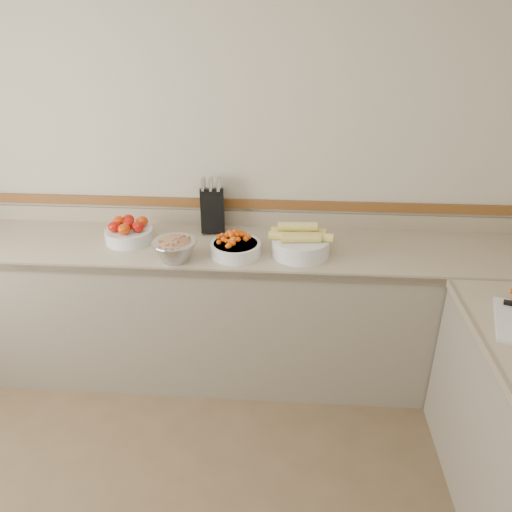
# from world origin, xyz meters

# --- Properties ---
(back_wall) EXTENTS (4.00, 0.00, 4.00)m
(back_wall) POSITION_xyz_m (0.00, 2.00, 1.30)
(back_wall) COLOR beige
(back_wall) RESTS_ON ground_plane
(counter_back) EXTENTS (4.00, 0.65, 1.08)m
(counter_back) POSITION_xyz_m (0.00, 1.68, 0.45)
(counter_back) COLOR tan
(counter_back) RESTS_ON ground_plane
(knife_block) EXTENTS (0.18, 0.20, 0.35)m
(knife_block) POSITION_xyz_m (0.04, 1.90, 1.04)
(knife_block) COLOR black
(knife_block) RESTS_ON counter_back
(tomato_bowl) EXTENTS (0.28, 0.28, 0.14)m
(tomato_bowl) POSITION_xyz_m (-0.44, 1.70, 0.96)
(tomato_bowl) COLOR silver
(tomato_bowl) RESTS_ON counter_back
(cherry_tomato_bowl) EXTENTS (0.29, 0.29, 0.16)m
(cherry_tomato_bowl) POSITION_xyz_m (0.22, 1.56, 0.95)
(cherry_tomato_bowl) COLOR silver
(cherry_tomato_bowl) RESTS_ON counter_back
(corn_bowl) EXTENTS (0.37, 0.33, 0.20)m
(corn_bowl) POSITION_xyz_m (0.59, 1.59, 0.97)
(corn_bowl) COLOR silver
(corn_bowl) RESTS_ON counter_back
(rhubarb_bowl) EXTENTS (0.25, 0.25, 0.14)m
(rhubarb_bowl) POSITION_xyz_m (-0.11, 1.47, 0.97)
(rhubarb_bowl) COLOR #B2B2BA
(rhubarb_bowl) RESTS_ON counter_back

